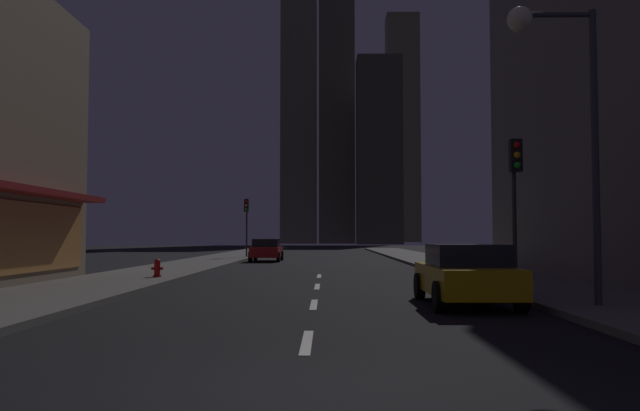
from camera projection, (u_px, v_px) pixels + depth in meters
The scene contains 14 objects.
ground_plane at pixel (322, 263), 38.28m from camera, with size 78.00×136.00×0.10m, color black.
sidewalk_right at pixel (435, 261), 38.21m from camera, with size 4.00×76.00×0.15m, color #605E59.
sidewalk_left at pixel (209, 261), 38.37m from camera, with size 4.00×76.00×0.15m, color #605E59.
lane_marking_center at pixel (314, 305), 14.72m from camera, with size 0.16×23.00×0.01m.
skyscraper_distant_tall at pixel (299, 79), 136.25m from camera, with size 7.77×8.34×72.58m, color #635E4A.
skyscraper_distant_mid at pixel (337, 118), 134.74m from camera, with size 7.71×6.50×54.63m, color #4F4B3B.
skyscraper_distant_short at pixel (379, 151), 122.46m from camera, with size 8.81×7.31×37.05m, color #413E30.
skyscraper_distant_slender at pixel (403, 128), 167.07m from camera, with size 8.81×6.50×61.76m, color #615C48.
car_parked_near at pixel (466, 274), 14.59m from camera, with size 1.98×4.24×1.45m.
car_parked_far at pixel (266, 250), 39.97m from camera, with size 1.98×4.24×1.45m.
fire_hydrant_far_left at pixel (157, 268), 22.55m from camera, with size 0.42×0.30×0.65m.
traffic_light_near_right at pixel (515, 180), 16.96m from camera, with size 0.32×0.48×4.20m.
traffic_light_far_left at pixel (246, 215), 44.61m from camera, with size 0.32×0.48×4.20m.
street_lamp_right at pixel (556, 81), 13.60m from camera, with size 1.96×0.56×6.58m.
Camera 1 is at (0.31, -6.41, 1.65)m, focal length 34.65 mm.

